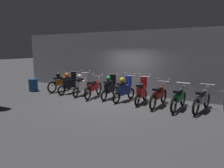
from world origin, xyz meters
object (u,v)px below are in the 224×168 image
(motorbike_slot_0, at_px, (61,82))
(motorbike_slot_1, at_px, (70,83))
(motorbike_slot_7, at_px, (159,95))
(trash_bin, at_px, (33,85))
(motorbike_slot_3, at_px, (94,88))
(motorbike_slot_4, at_px, (110,87))
(motorbike_slot_5, at_px, (124,89))
(motorbike_slot_8, at_px, (179,98))
(motorbike_slot_9, at_px, (202,99))
(motorbike_slot_6, at_px, (141,92))
(motorbike_slot_2, at_px, (81,84))

(motorbike_slot_0, height_order, motorbike_slot_1, motorbike_slot_1)
(motorbike_slot_7, relative_size, trash_bin, 2.74)
(motorbike_slot_3, bearing_deg, motorbike_slot_4, 13.65)
(motorbike_slot_1, height_order, motorbike_slot_5, motorbike_slot_5)
(motorbike_slot_0, xyz_separation_m, motorbike_slot_1, (0.84, -0.18, 0.04))
(motorbike_slot_8, xyz_separation_m, motorbike_slot_9, (0.85, 0.19, 0.00))
(motorbike_slot_6, xyz_separation_m, motorbike_slot_7, (0.85, -0.11, -0.04))
(motorbike_slot_9, bearing_deg, motorbike_slot_0, -179.72)
(motorbike_slot_1, distance_m, motorbike_slot_4, 2.53)
(motorbike_slot_0, distance_m, motorbike_slot_2, 1.69)
(motorbike_slot_5, bearing_deg, motorbike_slot_7, -1.00)
(motorbike_slot_2, bearing_deg, trash_bin, -167.48)
(motorbike_slot_7, bearing_deg, motorbike_slot_0, 178.66)
(motorbike_slot_2, relative_size, motorbike_slot_9, 0.86)
(motorbike_slot_4, height_order, motorbike_slot_9, motorbike_slot_4)
(motorbike_slot_8, relative_size, trash_bin, 2.74)
(motorbike_slot_1, distance_m, motorbike_slot_5, 3.38)
(motorbike_slot_7, xyz_separation_m, trash_bin, (-7.28, -0.72, -0.14))
(motorbike_slot_3, height_order, motorbike_slot_5, motorbike_slot_5)
(motorbike_slot_1, xyz_separation_m, motorbike_slot_7, (5.06, 0.04, -0.07))
(motorbike_slot_8, height_order, motorbike_slot_9, same)
(motorbike_slot_2, bearing_deg, motorbike_slot_5, 1.57)
(motorbike_slot_1, height_order, trash_bin, motorbike_slot_1)
(motorbike_slot_9, xyz_separation_m, trash_bin, (-8.97, -0.89, -0.13))
(motorbike_slot_3, xyz_separation_m, motorbike_slot_6, (2.53, 0.20, 0.04))
(motorbike_slot_5, bearing_deg, motorbike_slot_2, -178.43)
(motorbike_slot_4, bearing_deg, motorbike_slot_5, -5.64)
(motorbike_slot_5, distance_m, motorbike_slot_8, 2.53)
(motorbike_slot_4, distance_m, motorbike_slot_6, 1.68)
(motorbike_slot_9, bearing_deg, motorbike_slot_4, -179.16)
(motorbike_slot_2, relative_size, motorbike_slot_8, 0.86)
(motorbike_slot_0, xyz_separation_m, motorbike_slot_2, (1.68, -0.18, 0.04))
(motorbike_slot_3, xyz_separation_m, trash_bin, (-3.90, -0.63, -0.14))
(motorbike_slot_5, relative_size, motorbike_slot_6, 1.00)
(motorbike_slot_1, xyz_separation_m, trash_bin, (-2.22, -0.68, -0.21))
(motorbike_slot_2, bearing_deg, motorbike_slot_3, -3.54)
(motorbike_slot_0, relative_size, motorbike_slot_6, 1.16)
(motorbike_slot_0, xyz_separation_m, motorbike_slot_6, (5.06, -0.03, -0.00))
(motorbike_slot_0, xyz_separation_m, motorbike_slot_7, (5.90, -0.14, -0.04))
(motorbike_slot_2, distance_m, motorbike_slot_3, 0.85)
(motorbike_slot_6, relative_size, motorbike_slot_7, 0.86)
(motorbike_slot_0, height_order, trash_bin, motorbike_slot_0)
(motorbike_slot_2, height_order, motorbike_slot_9, motorbike_slot_2)
(motorbike_slot_6, distance_m, motorbike_slot_8, 1.70)
(motorbike_slot_7, bearing_deg, motorbike_slot_2, -179.45)
(motorbike_slot_6, relative_size, motorbike_slot_8, 0.86)
(motorbike_slot_6, distance_m, motorbike_slot_9, 2.54)
(motorbike_slot_5, xyz_separation_m, motorbike_slot_9, (3.37, 0.15, -0.08))
(motorbike_slot_4, xyz_separation_m, motorbike_slot_7, (2.53, -0.11, -0.07))
(motorbike_slot_2, relative_size, motorbike_slot_6, 1.00)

